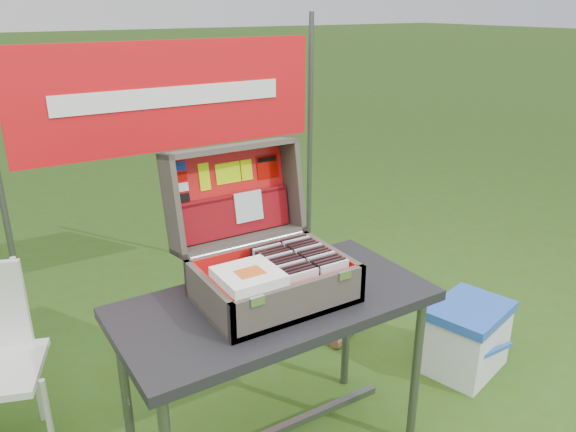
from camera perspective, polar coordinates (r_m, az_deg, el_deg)
ground at (r=2.61m, az=-0.37°, el=-21.03°), size 80.00×80.00×0.00m
table at (r=2.28m, az=-1.25°, el=-16.42°), size 1.17×0.59×0.73m
table_top at (r=2.09m, az=-1.32°, el=-8.91°), size 1.17×0.59×0.04m
table_leg_fr at (r=2.41m, az=12.86°, el=-15.31°), size 0.04×0.04×0.69m
table_leg_bl at (r=2.31m, az=-16.10°, el=-17.36°), size 0.04×0.04×0.69m
table_leg_br at (r=2.69m, az=5.97°, el=-10.62°), size 0.04×0.04×0.69m
table_brace at (r=2.43m, az=-1.20°, el=-20.98°), size 1.01×0.03×0.03m
suitcase at (r=2.02m, az=-2.34°, el=-1.37°), size 0.54×0.54×0.51m
suitcase_base_bottom at (r=2.08m, az=-1.43°, el=-8.15°), size 0.54×0.38×0.02m
suitcase_base_wall_front at (r=1.91m, az=1.33°, el=-8.78°), size 0.54×0.02×0.14m
suitcase_base_wall_back at (r=2.19m, az=-3.84°, el=-4.77°), size 0.54×0.02×0.14m
suitcase_base_wall_left at (r=1.95m, az=-8.09°, el=-8.42°), size 0.02×0.38×0.14m
suitcase_base_wall_right at (r=2.17m, az=4.47°, el=-4.99°), size 0.02×0.38×0.14m
suitcase_liner_floor at (r=2.07m, az=-1.43°, el=-7.82°), size 0.49×0.34×0.01m
suitcase_latch_left at (r=1.80m, az=-3.15°, el=-8.62°), size 0.05×0.01×0.03m
suitcase_latch_right at (r=1.96m, az=5.77°, el=-5.99°), size 0.05×0.01×0.03m
suitcase_hinge at (r=2.17m, az=-4.01°, el=-2.95°), size 0.48×0.02×0.02m
suitcase_lid_back at (r=2.25m, az=-6.08°, el=2.37°), size 0.54×0.09×0.38m
suitcase_lid_rim_far at (r=2.17m, az=-5.94°, el=6.91°), size 0.54×0.15×0.05m
suitcase_lid_rim_near at (r=2.23m, az=-4.89°, el=-2.36°), size 0.54×0.15×0.05m
suitcase_lid_rim_left at (r=2.10m, az=-11.72°, el=1.00°), size 0.02×0.21×0.40m
suitcase_lid_rim_right at (r=2.31m, az=0.34°, el=3.29°), size 0.02×0.21×0.40m
suitcase_lid_liner at (r=2.23m, az=-5.94°, el=2.34°), size 0.49×0.06×0.33m
suitcase_liner_wall_front at (r=1.92m, az=1.11°, el=-8.33°), size 0.49×0.01×0.12m
suitcase_liner_wall_back at (r=2.17m, az=-3.68°, el=-4.65°), size 0.49×0.01×0.12m
suitcase_liner_wall_left at (r=1.95m, az=-7.73°, el=-8.05°), size 0.01×0.34×0.12m
suitcase_liner_wall_right at (r=2.16m, az=4.18°, el=-4.82°), size 0.01×0.34×0.12m
suitcase_lid_pocket at (r=2.23m, az=-5.47°, el=0.05°), size 0.47×0.06×0.16m
suitcase_pocket_edge at (r=2.21m, az=-5.62°, el=1.96°), size 0.46×0.02×0.02m
suitcase_pocket_cd at (r=2.24m, az=-4.03°, el=0.98°), size 0.12×0.03×0.12m
lid_sticker_cc_a at (r=2.14m, az=-11.03°, el=4.98°), size 0.05×0.01×0.03m
lid_sticker_cc_b at (r=2.14m, az=-10.89°, el=3.93°), size 0.05×0.01×0.03m
lid_sticker_cc_c at (r=2.15m, az=-10.75°, el=2.88°), size 0.05×0.01×0.03m
lid_sticker_cc_d at (r=2.15m, az=-10.62°, el=1.84°), size 0.05×0.01×0.03m
lid_card_neon_tall at (r=2.18m, az=-8.49°, el=3.95°), size 0.04×0.02×0.10m
lid_card_neon_main at (r=2.22m, az=-6.11°, el=4.37°), size 0.11×0.02×0.08m
lid_card_neon_small at (r=2.25m, az=-4.23°, el=4.69°), size 0.05×0.02×0.08m
lid_sticker_band at (r=2.30m, az=-2.11°, el=5.04°), size 0.10×0.02×0.09m
lid_sticker_band_bar at (r=2.29m, az=-2.18°, el=5.78°), size 0.09×0.01×0.02m
cd_left_0 at (r=1.94m, az=1.60°, el=-7.48°), size 0.12×0.01×0.14m
cd_left_1 at (r=1.96m, az=1.26°, el=-7.24°), size 0.12×0.01×0.14m
cd_left_2 at (r=1.97m, az=0.93°, el=-6.99°), size 0.12×0.01×0.14m
cd_left_3 at (r=1.99m, az=0.60°, el=-6.75°), size 0.12×0.01×0.14m
cd_left_4 at (r=2.01m, az=0.28°, el=-6.51°), size 0.12×0.01×0.14m
cd_left_5 at (r=2.02m, az=-0.04°, el=-6.28°), size 0.12×0.01×0.14m
cd_left_6 at (r=2.04m, az=-0.35°, el=-6.05°), size 0.12×0.01×0.14m
cd_left_7 at (r=2.05m, az=-0.66°, el=-5.82°), size 0.12×0.01×0.14m
cd_left_8 at (r=2.07m, az=-0.96°, el=-5.60°), size 0.12×0.01×0.14m
cd_left_9 at (r=2.09m, az=-1.26°, el=-5.38°), size 0.12×0.01×0.14m
cd_left_10 at (r=2.10m, az=-1.55°, el=-5.16°), size 0.12×0.01×0.14m
cd_left_11 at (r=2.12m, az=-1.84°, el=-4.95°), size 0.12×0.01×0.14m
cd_left_12 at (r=2.14m, az=-2.12°, el=-4.74°), size 0.12×0.01×0.14m
cd_left_13 at (r=2.15m, az=-2.40°, el=-4.53°), size 0.12×0.01×0.14m
cd_right_0 at (r=2.01m, az=4.72°, el=-6.55°), size 0.12×0.01×0.14m
cd_right_1 at (r=2.02m, az=4.36°, el=-6.31°), size 0.12×0.01×0.14m
cd_right_2 at (r=2.04m, az=4.02°, el=-6.09°), size 0.12×0.01×0.14m
cd_right_3 at (r=2.05m, az=3.67°, el=-5.86°), size 0.12×0.01×0.14m
cd_right_4 at (r=2.07m, az=3.34°, el=-5.64°), size 0.12×0.01×0.14m
cd_right_5 at (r=2.08m, az=3.01°, el=-5.42°), size 0.12×0.01×0.14m
cd_right_6 at (r=2.10m, az=2.68°, el=-5.21°), size 0.12×0.01×0.14m
cd_right_7 at (r=2.12m, az=2.36°, el=-5.00°), size 0.12×0.01×0.14m
cd_right_8 at (r=2.13m, az=2.04°, el=-4.79°), size 0.12×0.01×0.14m
cd_right_9 at (r=2.15m, az=1.73°, el=-4.58°), size 0.12×0.01×0.14m
cd_right_10 at (r=2.16m, az=1.42°, el=-4.38°), size 0.12×0.01×0.14m
cd_right_11 at (r=2.18m, az=1.12°, el=-4.18°), size 0.12×0.01×0.14m
cd_right_12 at (r=2.20m, az=0.82°, el=-3.98°), size 0.12×0.01×0.14m
cd_right_13 at (r=2.21m, az=0.53°, el=-3.78°), size 0.12×0.01×0.14m
songbook_0 at (r=1.90m, az=-4.01°, el=-6.50°), size 0.20×0.20×0.00m
songbook_1 at (r=1.90m, az=-4.01°, el=-6.37°), size 0.20×0.20×0.00m
songbook_2 at (r=1.89m, az=-4.02°, el=-6.23°), size 0.20×0.20×0.00m
songbook_3 at (r=1.89m, az=-4.02°, el=-6.10°), size 0.20×0.20×0.00m
songbook_4 at (r=1.89m, az=-4.03°, el=-5.96°), size 0.20×0.20×0.00m
songbook_5 at (r=1.89m, az=-4.03°, el=-5.83°), size 0.20×0.20×0.00m
songbook_6 at (r=1.88m, az=-4.03°, el=-5.69°), size 0.20×0.20×0.00m
songbook_graphic at (r=1.87m, az=-3.89°, el=-5.70°), size 0.09×0.07×0.00m
cooler at (r=3.00m, az=17.73°, el=-11.67°), size 0.47×0.41×0.36m
cooler_body at (r=3.02m, az=17.68°, el=-12.06°), size 0.45×0.38×0.31m
cooler_lid at (r=2.93m, az=18.06°, el=-9.11°), size 0.47×0.41×0.05m
cooler_handle at (r=2.91m, az=20.22°, el=-12.77°), size 0.24×0.02×0.02m
chair_leg_fr at (r=2.52m, az=-23.05°, el=-18.83°), size 0.02×0.02×0.41m
chair_leg_br at (r=2.77m, az=-24.18°, el=-15.06°), size 0.02×0.02×0.41m
chair_upright_right at (r=2.58m, az=-25.53°, el=-7.65°), size 0.02×0.02×0.38m
cardboard_box at (r=3.16m, az=5.60°, el=-9.05°), size 0.36×0.27×0.35m
banner_post_left at (r=2.91m, az=-26.89°, el=0.63°), size 0.03×0.03×1.70m
banner_post_right at (r=3.45m, az=2.21°, el=5.80°), size 0.03×0.03×1.70m
banner at (r=2.97m, az=-11.66°, el=11.82°), size 1.60×0.02×0.55m
banner_text at (r=2.96m, az=-11.57°, el=11.80°), size 1.20×0.00×0.10m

